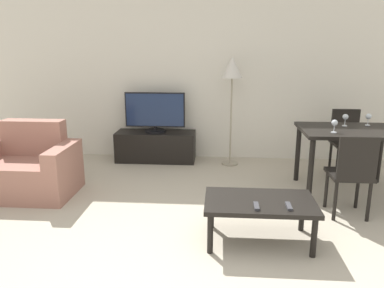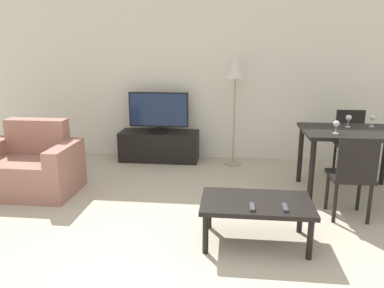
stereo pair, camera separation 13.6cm
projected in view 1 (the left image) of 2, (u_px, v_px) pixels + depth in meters
name	position (u px, v px, depth m)	size (l,w,h in m)	color
wall_back	(196.00, 70.00, 5.65)	(7.37, 0.06, 2.70)	silver
armchair	(27.00, 169.00, 4.38)	(1.10, 0.76, 0.84)	#9E6B5B
tv_stand	(156.00, 146.00, 5.69)	(1.18, 0.44, 0.45)	black
tv	(155.00, 112.00, 5.56)	(0.89, 0.31, 0.60)	black
coffee_table	(260.00, 205.00, 3.27)	(0.96, 0.58, 0.39)	black
dining_table	(350.00, 138.00, 4.34)	(1.14, 0.83, 0.77)	black
dining_chair_near	(352.00, 171.00, 3.71)	(0.40, 0.40, 0.87)	black
dining_chair_far	(346.00, 138.00, 5.07)	(0.40, 0.40, 0.87)	black
floor_lamp	(232.00, 74.00, 5.23)	(0.30, 0.30, 1.56)	gray
remote_primary	(256.00, 206.00, 3.11)	(0.04, 0.15, 0.02)	#38383D
remote_secondary	(289.00, 206.00, 3.11)	(0.04, 0.15, 0.02)	#38383D
wine_glass_left	(335.00, 124.00, 4.11)	(0.07, 0.07, 0.15)	silver
wine_glass_center	(345.00, 118.00, 4.46)	(0.07, 0.07, 0.15)	silver
wine_glass_right	(369.00, 117.00, 4.49)	(0.07, 0.07, 0.15)	silver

